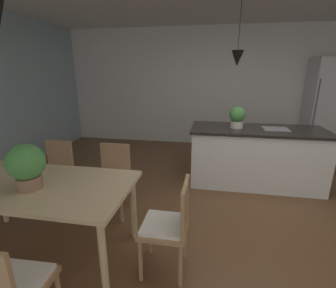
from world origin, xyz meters
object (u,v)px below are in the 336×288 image
(chair_far_left, at_px, (55,172))
(chair_kitchen_end, at_px, (170,224))
(potted_plant_on_table, at_px, (26,165))
(chair_far_right, at_px, (113,177))
(potted_plant_on_island, at_px, (237,117))
(dining_table, at_px, (36,190))
(kitchen_island, at_px, (255,156))
(refrigerator, at_px, (325,108))

(chair_far_left, bearing_deg, chair_kitchen_end, -26.44)
(potted_plant_on_table, bearing_deg, chair_far_right, 68.37)
(chair_far_left, height_order, potted_plant_on_island, potted_plant_on_island)
(chair_kitchen_end, bearing_deg, dining_table, 179.99)
(chair_far_right, distance_m, kitchen_island, 2.21)
(kitchen_island, bearing_deg, potted_plant_on_table, -137.09)
(dining_table, bearing_deg, refrigerator, 44.03)
(chair_far_right, xyz_separation_m, refrigerator, (3.49, 2.93, 0.52))
(kitchen_island, bearing_deg, dining_table, -138.86)
(refrigerator, bearing_deg, kitchen_island, -132.30)
(chair_kitchen_end, height_order, potted_plant_on_island, potted_plant_on_island)
(kitchen_island, bearing_deg, chair_kitchen_end, -117.14)
(potted_plant_on_island, relative_size, potted_plant_on_table, 0.81)
(chair_kitchen_end, distance_m, refrigerator, 4.61)
(dining_table, relative_size, potted_plant_on_table, 4.39)
(refrigerator, distance_m, potted_plant_on_island, 2.61)
(dining_table, xyz_separation_m, potted_plant_on_island, (1.96, 1.99, 0.40))
(dining_table, height_order, chair_kitchen_end, chair_kitchen_end)
(chair_far_right, height_order, potted_plant_on_island, potted_plant_on_island)
(kitchen_island, distance_m, potted_plant_on_island, 0.69)
(chair_far_right, height_order, kitchen_island, kitchen_island)
(chair_kitchen_end, height_order, chair_far_left, same)
(potted_plant_on_table, bearing_deg, refrigerator, 45.00)
(chair_kitchen_end, relative_size, potted_plant_on_island, 2.65)
(chair_kitchen_end, xyz_separation_m, chair_far_left, (-1.65, 0.82, 0.00))
(chair_far_right, relative_size, potted_plant_on_table, 2.15)
(chair_far_right, height_order, potted_plant_on_table, potted_plant_on_table)
(chair_far_right, bearing_deg, dining_table, -115.81)
(kitchen_island, bearing_deg, potted_plant_on_island, 180.00)
(refrigerator, bearing_deg, potted_plant_on_table, -135.00)
(chair_far_right, xyz_separation_m, kitchen_island, (1.88, 1.17, -0.01))
(chair_far_left, distance_m, refrigerator, 5.21)
(potted_plant_on_island, bearing_deg, chair_kitchen_end, -109.37)
(dining_table, distance_m, chair_kitchen_end, 1.27)
(dining_table, bearing_deg, chair_kitchen_end, -0.01)
(dining_table, height_order, potted_plant_on_table, potted_plant_on_table)
(dining_table, relative_size, chair_far_left, 2.04)
(chair_far_left, distance_m, potted_plant_on_table, 1.13)
(dining_table, xyz_separation_m, chair_kitchen_end, (1.26, -0.00, -0.21))
(chair_kitchen_end, bearing_deg, kitchen_island, 62.86)
(potted_plant_on_table, bearing_deg, potted_plant_on_island, 47.32)
(dining_table, distance_m, refrigerator, 5.41)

